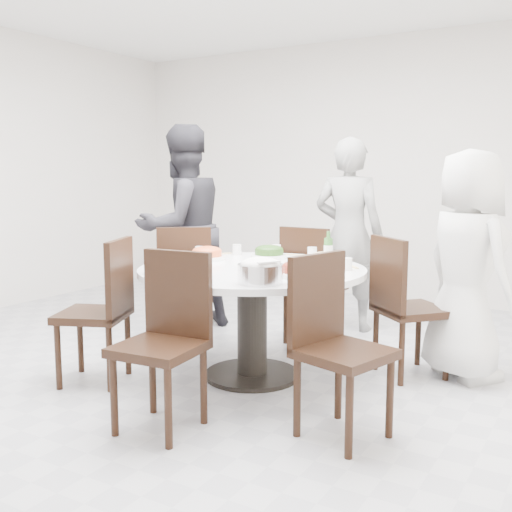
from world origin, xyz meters
The scene contains 22 objects.
floor centered at (0.00, 0.00, 0.00)m, with size 6.00×6.00×0.01m, color #AAA9AE.
wall_back centered at (0.00, 3.00, 1.40)m, with size 6.00×0.01×2.80m, color silver.
dining_table centered at (0.29, 0.04, 0.38)m, with size 1.50×1.50×0.75m, color white.
chair_ne centered at (1.19, 0.63, 0.47)m, with size 0.42×0.42×0.95m, color black.
chair_n centered at (0.28, 1.03, 0.47)m, with size 0.42×0.42×0.95m, color black.
chair_nw centered at (-0.65, 0.53, 0.47)m, with size 0.42×0.42×0.95m, color black.
chair_sw centered at (-0.56, -0.57, 0.47)m, with size 0.42×0.42×0.95m, color black.
chair_s centered at (0.30, -0.93, 0.47)m, with size 0.42×0.42×0.95m, color black.
chair_se centered at (1.18, -0.51, 0.47)m, with size 0.42×0.42×0.95m, color black.
diner_right centered at (1.51, 0.77, 0.76)m, with size 0.75×0.48×1.52m, color silver.
diner_middle centered at (0.35, 1.56, 0.84)m, with size 0.61×0.40×1.67m, color black.
diner_left centered at (-0.91, 0.83, 0.89)m, with size 0.86×0.67×1.78m, color black.
dish_greens centered at (0.17, 0.48, 0.78)m, with size 0.27×0.27×0.07m, color white.
dish_pale centered at (0.67, 0.35, 0.78)m, with size 0.25×0.25×0.07m, color white.
dish_orange centered at (-0.18, 0.18, 0.79)m, with size 0.27×0.27×0.07m, color white.
dish_redbrown centered at (0.72, -0.11, 0.79)m, with size 0.29×0.29×0.07m, color white.
dish_tofu centered at (-0.12, -0.16, 0.79)m, with size 0.29×0.29×0.07m, color white.
rice_bowl centered at (0.62, -0.42, 0.81)m, with size 0.26×0.26×0.11m, color silver.
soup_bowl centered at (-0.05, -0.43, 0.79)m, with size 0.26×0.26×0.08m, color white.
beverage_bottle centered at (0.61, 0.54, 0.86)m, with size 0.06×0.06×0.21m, color #31692A.
tea_cups centered at (0.25, 0.65, 0.79)m, with size 0.07×0.07×0.08m, color white.
chopsticks centered at (0.28, 0.71, 0.76)m, with size 0.24×0.04×0.01m, color tan, non-canonical shape.
Camera 1 is at (2.31, -3.30, 1.37)m, focal length 42.00 mm.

